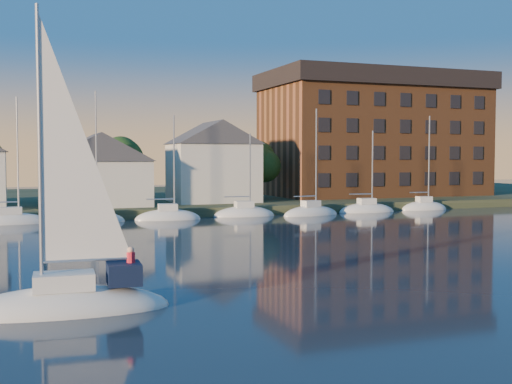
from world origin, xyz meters
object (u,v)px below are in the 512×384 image
clubhouse_centre (97,169)px  condo_block (373,134)px  hero_sailboat (68,298)px  clubhouse_east (213,161)px

clubhouse_centre → condo_block: condo_block is taller
condo_block → hero_sailboat: size_ratio=2.25×
clubhouse_east → clubhouse_centre: bearing=-171.9°
hero_sailboat → condo_block: bearing=-127.8°
clubhouse_east → condo_block: condo_block is taller
hero_sailboat → clubhouse_east: bearing=-110.1°
condo_block → hero_sailboat: condo_block is taller
condo_block → clubhouse_east: bearing=-167.1°
clubhouse_centre → condo_block: size_ratio=0.37×
clubhouse_east → condo_block: bearing=12.9°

